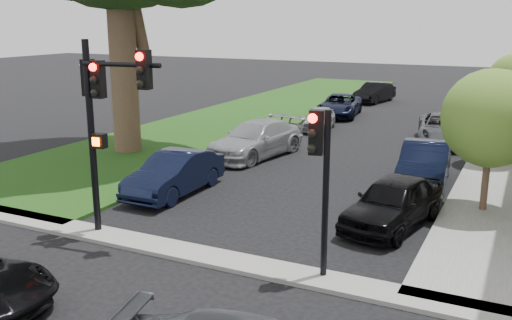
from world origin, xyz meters
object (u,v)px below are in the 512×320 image
at_px(car_parked_5, 175,174).
at_px(car_parked_7, 320,118).
at_px(car_parked_2, 444,129).
at_px(car_parked_9, 375,93).
at_px(traffic_signal_main, 103,103).
at_px(car_parked_3, 463,114).
at_px(small_tree_b, 503,105).
at_px(traffic_signal_secondary, 321,163).
at_px(car_parked_1, 425,164).
at_px(car_parked_6, 256,139).
at_px(small_tree_a, 492,118).
at_px(car_parked_0, 393,202).
at_px(car_parked_8, 339,105).
at_px(car_parked_4, 474,100).

distance_m(car_parked_5, car_parked_7, 13.78).
xyz_separation_m(car_parked_2, car_parked_9, (-6.84, 12.77, -0.01)).
distance_m(traffic_signal_main, car_parked_3, 23.42).
relative_size(small_tree_b, traffic_signal_secondary, 0.94).
xyz_separation_m(small_tree_b, car_parked_2, (-2.78, 3.45, -1.86)).
height_order(car_parked_3, car_parked_5, car_parked_3).
height_order(car_parked_1, car_parked_6, car_parked_6).
height_order(small_tree_a, car_parked_6, small_tree_a).
xyz_separation_m(small_tree_a, car_parked_7, (-9.61, 11.10, -2.46)).
xyz_separation_m(small_tree_a, car_parked_0, (-2.35, -2.56, -2.33)).
bearing_deg(car_parked_2, car_parked_9, 108.54).
xyz_separation_m(car_parked_0, car_parked_9, (-7.26, 25.76, -0.04)).
distance_m(small_tree_a, car_parked_5, 10.74).
xyz_separation_m(small_tree_a, car_parked_2, (-2.78, 10.43, -2.36)).
xyz_separation_m(car_parked_6, car_parked_8, (-0.01, 12.28, -0.10)).
distance_m(traffic_signal_main, car_parked_1, 12.21).
bearing_deg(traffic_signal_main, small_tree_a, 35.65).
bearing_deg(car_parked_0, car_parked_7, 129.37).
bearing_deg(car_parked_6, small_tree_b, 27.74).
bearing_deg(car_parked_1, small_tree_a, -51.99).
height_order(traffic_signal_secondary, car_parked_0, traffic_signal_secondary).
bearing_deg(small_tree_b, car_parked_6, -162.00).
bearing_deg(car_parked_4, car_parked_7, -118.50).
height_order(small_tree_a, car_parked_4, small_tree_a).
bearing_deg(car_parked_3, traffic_signal_main, -115.89).
xyz_separation_m(small_tree_b, traffic_signal_secondary, (-3.17, -13.89, 0.29)).
height_order(car_parked_1, car_parked_4, car_parked_1).
distance_m(car_parked_2, car_parked_7, 6.87).
bearing_deg(car_parked_7, car_parked_0, -73.84).
relative_size(small_tree_b, traffic_signal_main, 0.70).
height_order(traffic_signal_secondary, car_parked_2, traffic_signal_secondary).
distance_m(car_parked_4, car_parked_7, 12.92).
xyz_separation_m(car_parked_5, car_parked_6, (0.11, 6.40, 0.05)).
bearing_deg(car_parked_4, traffic_signal_main, -98.78).
bearing_deg(car_parked_7, car_parked_4, 44.55).
distance_m(car_parked_0, car_parked_4, 24.42).
xyz_separation_m(traffic_signal_main, car_parked_4, (7.10, 28.72, -3.10)).
distance_m(car_parked_5, car_parked_8, 18.68).
bearing_deg(small_tree_b, car_parked_0, -103.86).
distance_m(car_parked_3, car_parked_4, 6.63).
distance_m(traffic_signal_secondary, car_parked_6, 12.82).
relative_size(car_parked_0, car_parked_7, 1.19).
relative_size(car_parked_2, car_parked_4, 1.02).
height_order(small_tree_b, traffic_signal_secondary, traffic_signal_secondary).
relative_size(car_parked_6, car_parked_8, 1.09).
distance_m(small_tree_a, traffic_signal_secondary, 7.60).
bearing_deg(car_parked_1, car_parked_0, -95.38).
xyz_separation_m(car_parked_0, car_parked_5, (-7.78, -0.11, -0.01)).
bearing_deg(car_parked_5, car_parked_6, 88.60).
bearing_deg(car_parked_8, car_parked_7, -93.23).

